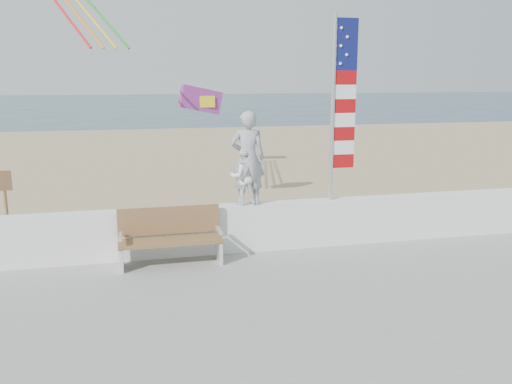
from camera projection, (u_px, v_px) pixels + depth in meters
ground at (270, 299)px, 8.53m from camera, size 220.00×220.00×0.00m
sand at (197, 187)px, 17.09m from camera, size 90.00×40.00×0.08m
seawall at (243, 227)px, 10.31m from camera, size 30.00×0.35×0.90m
adult at (248, 158)px, 10.05m from camera, size 0.71×0.53×1.76m
child at (243, 177)px, 10.11m from camera, size 0.52×0.41×1.06m
bench at (170, 236)px, 9.54m from camera, size 1.80×0.57×1.00m
flag at (339, 101)px, 10.24m from camera, size 0.50×0.08×3.50m
parafoil_kite at (201, 100)px, 13.74m from camera, size 1.16×0.43×0.78m
sign at (5, 199)px, 11.31m from camera, size 0.32×0.07×1.46m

